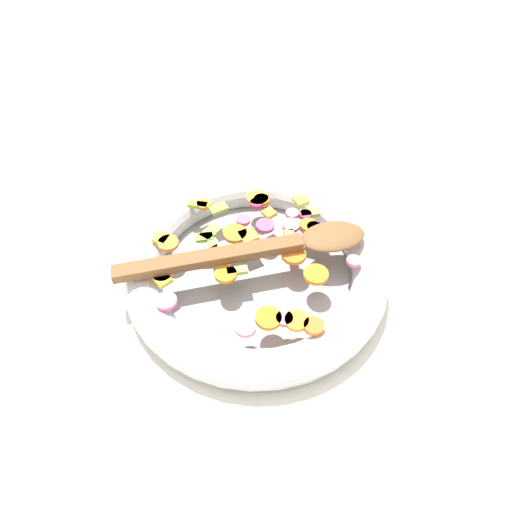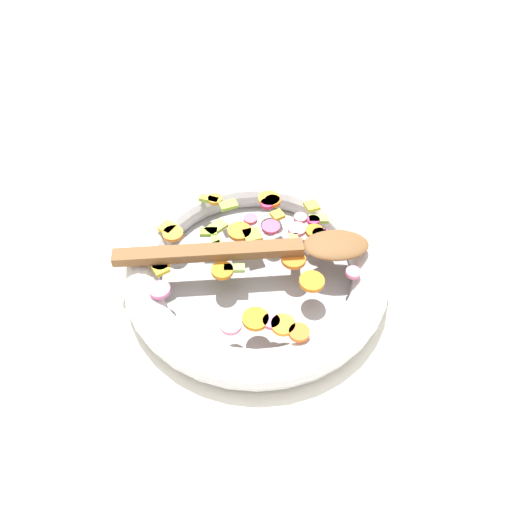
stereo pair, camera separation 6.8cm
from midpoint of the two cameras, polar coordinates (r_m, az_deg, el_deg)
The scene contains 4 objects.
ground_plane at distance 0.72m, azimuth -2.71°, elevation -2.78°, with size 4.00×4.00×0.00m, color silver.
skillet at distance 0.70m, azimuth -2.77°, elevation -1.66°, with size 0.37×0.37×0.05m.
chopped_vegetables at distance 0.68m, azimuth -2.87°, elevation 0.66°, with size 0.27×0.29×0.01m.
wooden_spoon at distance 0.67m, azimuth -1.40°, elevation 0.83°, with size 0.19×0.33×0.01m.
Camera 1 is at (0.43, 0.10, 0.56)m, focal length 35.00 mm.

